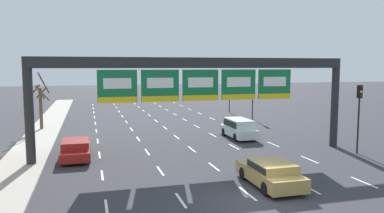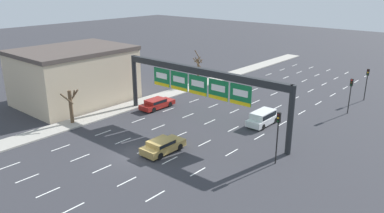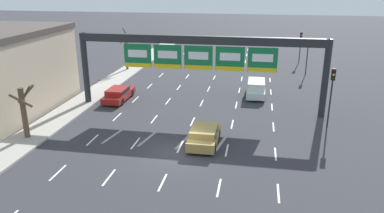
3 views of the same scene
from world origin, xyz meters
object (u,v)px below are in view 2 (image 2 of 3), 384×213
object	(u,v)px
traffic_light_mid_block	(351,89)
traffic_light_far_end	(278,128)
car_red	(157,103)
traffic_light_near_gantry	(367,78)
car_gold	(163,145)
tree_bare_second	(71,105)
tree_bare_closest	(198,68)
sign_gantry	(200,81)
suv_white	(263,117)

from	to	relation	value
traffic_light_mid_block	traffic_light_far_end	bearing A→B (deg)	-90.49
car_red	traffic_light_near_gantry	size ratio (longest dim) A/B	1.10
car_gold	traffic_light_mid_block	xyz separation A→B (m)	(9.37, 22.57, 2.42)
car_red	tree_bare_second	xyz separation A→B (m)	(-3.29, -10.02, 1.61)
tree_bare_closest	car_gold	bearing A→B (deg)	-57.88
car_red	tree_bare_second	bearing A→B (deg)	-108.17
car_red	traffic_light_far_end	xyz separation A→B (m)	(18.94, -3.79, 2.73)
sign_gantry	tree_bare_second	size ratio (longest dim) A/B	5.63
car_red	car_gold	size ratio (longest dim) A/B	1.09
car_red	car_gold	world-z (taller)	car_gold
traffic_light_mid_block	traffic_light_far_end	xyz separation A→B (m)	(-0.15, -17.70, 0.28)
car_red	traffic_light_far_end	size ratio (longest dim) A/B	1.00
sign_gantry	suv_white	size ratio (longest dim) A/B	4.86
suv_white	traffic_light_far_end	bearing A→B (deg)	-52.76
sign_gantry	suv_white	world-z (taller)	sign_gantry
traffic_light_near_gantry	tree_bare_second	bearing A→B (deg)	-125.78
traffic_light_far_end	tree_bare_closest	world-z (taller)	tree_bare_closest
tree_bare_closest	tree_bare_second	distance (m)	22.35
sign_gantry	traffic_light_near_gantry	bearing A→B (deg)	64.00
traffic_light_mid_block	tree_bare_second	world-z (taller)	traffic_light_mid_block
traffic_light_far_end	tree_bare_second	bearing A→B (deg)	-164.34
traffic_light_far_end	tree_bare_closest	xyz separation A→B (m)	(-22.39, 16.12, -0.79)
car_gold	tree_bare_closest	size ratio (longest dim) A/B	0.82
car_gold	traffic_light_near_gantry	distance (m)	30.93
traffic_light_near_gantry	traffic_light_far_end	bearing A→B (deg)	-89.91
traffic_light_mid_block	traffic_light_near_gantry	bearing A→B (deg)	91.61
tree_bare_second	sign_gantry	bearing A→B (deg)	37.34
car_gold	tree_bare_second	bearing A→B (deg)	-174.05
traffic_light_near_gantry	traffic_light_mid_block	distance (m)	6.86
car_gold	sign_gantry	bearing A→B (deg)	102.24
tree_bare_closest	sign_gantry	bearing A→B (deg)	-49.66
suv_white	tree_bare_second	bearing A→B (deg)	-140.01
tree_bare_closest	car_red	bearing A→B (deg)	-74.35
traffic_light_far_end	suv_white	bearing A→B (deg)	127.24
sign_gantry	traffic_light_mid_block	bearing A→B (deg)	54.23
traffic_light_near_gantry	traffic_light_far_end	size ratio (longest dim) A/B	0.91
suv_white	traffic_light_mid_block	size ratio (longest dim) A/B	1.04
car_gold	traffic_light_mid_block	distance (m)	24.56
car_gold	tree_bare_second	size ratio (longest dim) A/B	1.13
suv_white	tree_bare_closest	size ratio (longest dim) A/B	0.84
car_red	traffic_light_far_end	bearing A→B (deg)	-11.32
car_red	tree_bare_closest	distance (m)	12.95
traffic_light_far_end	tree_bare_second	size ratio (longest dim) A/B	1.23
sign_gantry	traffic_light_mid_block	size ratio (longest dim) A/B	5.03
car_red	traffic_light_mid_block	distance (m)	23.75
sign_gantry	car_red	world-z (taller)	sign_gantry
sign_gantry	traffic_light_far_end	xyz separation A→B (m)	(10.81, -2.48, -1.86)
traffic_light_near_gantry	traffic_light_mid_block	bearing A→B (deg)	-88.39
traffic_light_near_gantry	suv_white	bearing A→B (deg)	-108.63
car_red	tree_bare_second	size ratio (longest dim) A/B	1.23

